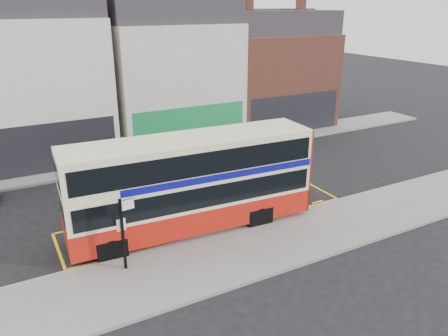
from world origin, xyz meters
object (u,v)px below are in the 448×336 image
double_decker_bus (192,183)px  car_white (258,142)px  car_grey (151,156)px  bus_stop_post (124,227)px  street_tree_right (240,96)px

double_decker_bus → car_white: (8.61, 7.95, -1.59)m
double_decker_bus → car_grey: (1.13, 8.92, -1.64)m
bus_stop_post → car_grey: bus_stop_post is taller
bus_stop_post → street_tree_right: size_ratio=0.61×
double_decker_bus → car_white: size_ratio=2.21×
double_decker_bus → bus_stop_post: 4.16m
bus_stop_post → car_grey: size_ratio=0.71×
bus_stop_post → car_white: 15.79m
bus_stop_post → street_tree_right: bearing=38.6°
double_decker_bus → street_tree_right: 15.12m
double_decker_bus → bus_stop_post: size_ratio=3.80×
car_grey → car_white: car_white is taller
car_grey → car_white: (7.49, -0.97, 0.05)m
bus_stop_post → street_tree_right: 18.98m
bus_stop_post → double_decker_bus: bearing=19.1°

